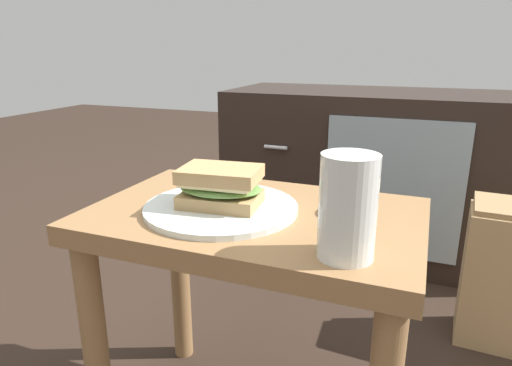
{
  "coord_description": "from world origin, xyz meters",
  "views": [
    {
      "loc": [
        0.26,
        -0.67,
        0.73
      ],
      "look_at": [
        0.0,
        0.0,
        0.51
      ],
      "focal_mm": 31.44,
      "sensor_mm": 36.0,
      "label": 1
    }
  ],
  "objects_px": {
    "plate": "(221,208)",
    "sandwich_front": "(221,187)",
    "tv_cabinet": "(364,171)",
    "paper_bag": "(509,277)",
    "coaster": "(346,213)",
    "beer_glass": "(348,208)"
  },
  "relations": [
    {
      "from": "coaster",
      "to": "beer_glass",
      "type": "bearing_deg",
      "value": -80.29
    },
    {
      "from": "sandwich_front",
      "to": "coaster",
      "type": "distance_m",
      "value": 0.21
    },
    {
      "from": "coaster",
      "to": "sandwich_front",
      "type": "bearing_deg",
      "value": -164.23
    },
    {
      "from": "paper_bag",
      "to": "tv_cabinet",
      "type": "bearing_deg",
      "value": 132.61
    },
    {
      "from": "plate",
      "to": "sandwich_front",
      "type": "xyz_separation_m",
      "value": [
        -0.0,
        -0.0,
        0.04
      ]
    },
    {
      "from": "tv_cabinet",
      "to": "beer_glass",
      "type": "relative_size",
      "value": 6.84
    },
    {
      "from": "sandwich_front",
      "to": "beer_glass",
      "type": "height_order",
      "value": "beer_glass"
    },
    {
      "from": "sandwich_front",
      "to": "paper_bag",
      "type": "bearing_deg",
      "value": 42.91
    },
    {
      "from": "plate",
      "to": "paper_bag",
      "type": "relative_size",
      "value": 0.7
    },
    {
      "from": "tv_cabinet",
      "to": "sandwich_front",
      "type": "bearing_deg",
      "value": -96.54
    },
    {
      "from": "beer_glass",
      "to": "coaster",
      "type": "distance_m",
      "value": 0.17
    },
    {
      "from": "plate",
      "to": "beer_glass",
      "type": "relative_size",
      "value": 1.87
    },
    {
      "from": "tv_cabinet",
      "to": "paper_bag",
      "type": "distance_m",
      "value": 0.64
    },
    {
      "from": "coaster",
      "to": "paper_bag",
      "type": "height_order",
      "value": "coaster"
    },
    {
      "from": "plate",
      "to": "paper_bag",
      "type": "bearing_deg",
      "value": 42.91
    },
    {
      "from": "tv_cabinet",
      "to": "plate",
      "type": "xyz_separation_m",
      "value": [
        -0.11,
        -0.97,
        0.17
      ]
    },
    {
      "from": "tv_cabinet",
      "to": "paper_bag",
      "type": "height_order",
      "value": "tv_cabinet"
    },
    {
      "from": "sandwich_front",
      "to": "coaster",
      "type": "xyz_separation_m",
      "value": [
        0.2,
        0.06,
        -0.04
      ]
    },
    {
      "from": "tv_cabinet",
      "to": "paper_bag",
      "type": "relative_size",
      "value": 2.55
    },
    {
      "from": "plate",
      "to": "coaster",
      "type": "bearing_deg",
      "value": 15.77
    },
    {
      "from": "plate",
      "to": "beer_glass",
      "type": "distance_m",
      "value": 0.26
    },
    {
      "from": "sandwich_front",
      "to": "paper_bag",
      "type": "xyz_separation_m",
      "value": [
        0.54,
        0.5,
        -0.32
      ]
    }
  ]
}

